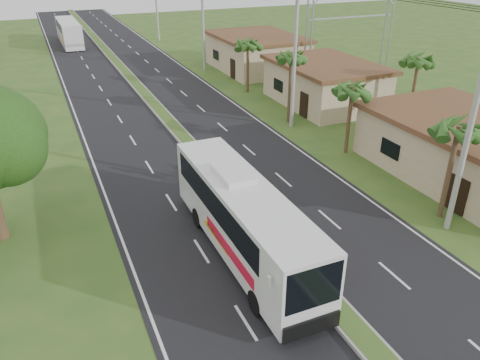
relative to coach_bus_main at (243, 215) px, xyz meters
name	(u,v)px	position (x,y,z in m)	size (l,w,h in m)	color
ground	(325,298)	(1.80, -4.08, -2.07)	(180.00, 180.00, 0.00)	#30551F
road_asphalt	(179,133)	(1.80, 15.92, -2.06)	(14.00, 160.00, 0.02)	black
median_strip	(179,132)	(1.80, 15.92, -1.96)	(1.20, 160.00, 0.18)	gray
lane_edge_left	(87,147)	(-4.90, 15.92, -2.07)	(0.12, 160.00, 0.01)	silver
lane_edge_right	(259,121)	(8.50, 15.92, -2.07)	(0.12, 160.00, 0.01)	silver
shop_near	(471,149)	(15.80, 1.92, -0.29)	(8.60, 12.60, 3.52)	tan
shop_mid	(325,83)	(15.80, 17.92, -0.21)	(7.60, 10.60, 3.67)	tan
shop_far	(256,52)	(15.80, 31.92, -0.14)	(8.60, 11.60, 3.82)	tan
palm_verge_a	(458,131)	(10.80, -1.08, 2.67)	(2.40, 2.40, 5.45)	#473321
palm_verge_b	(352,90)	(11.20, 7.92, 2.29)	(2.40, 2.40, 5.05)	#473321
palm_verge_c	(291,57)	(10.60, 14.92, 3.05)	(2.40, 2.40, 5.85)	#473321
palm_verge_d	(248,44)	(11.10, 23.92, 2.48)	(2.40, 2.40, 5.25)	#473321
palm_behind_shop	(419,60)	(19.30, 10.92, 2.86)	(2.40, 2.40, 5.65)	#473321
utility_pole_a	(472,120)	(10.30, -2.08, 3.61)	(1.60, 0.28, 11.00)	gray
utility_pole_b	(295,45)	(10.27, 13.92, 4.19)	(3.20, 0.28, 12.00)	gray
utility_pole_c	(203,18)	(10.30, 33.92, 3.61)	(1.60, 0.28, 11.00)	gray
utility_pole_d	(156,2)	(10.30, 53.92, 3.35)	(1.60, 0.28, 10.50)	gray
billboard_lattice	(352,9)	(23.80, 25.92, 4.76)	(10.18, 1.18, 12.07)	gray
coach_bus_main	(243,215)	(0.00, 0.00, 0.00)	(2.51, 11.64, 3.76)	silver
coach_bus_far	(69,31)	(-2.02, 55.70, -0.21)	(2.57, 11.29, 3.28)	silver
motorcyclist	(199,173)	(0.46, 7.33, -1.31)	(1.79, 0.89, 2.15)	black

